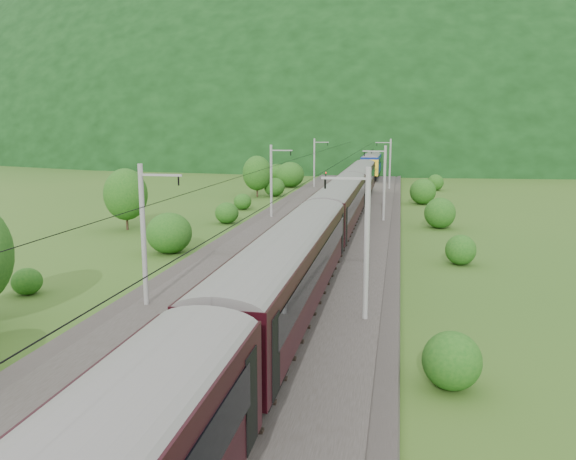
# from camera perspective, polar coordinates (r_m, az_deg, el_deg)

# --- Properties ---
(ground) EXTENTS (600.00, 600.00, 0.00)m
(ground) POSITION_cam_1_polar(r_m,az_deg,el_deg) (31.37, -3.72, -8.72)
(ground) COLOR #2D561B
(ground) RESTS_ON ground
(railbed) EXTENTS (14.00, 220.00, 0.30)m
(railbed) POSITION_cam_1_polar(r_m,az_deg,el_deg) (40.65, -0.09, -3.98)
(railbed) COLOR #38332D
(railbed) RESTS_ON ground
(track_left) EXTENTS (2.40, 220.00, 0.27)m
(track_left) POSITION_cam_1_polar(r_m,az_deg,el_deg) (41.12, -3.38, -3.51)
(track_left) COLOR brown
(track_left) RESTS_ON railbed
(track_right) EXTENTS (2.40, 220.00, 0.27)m
(track_right) POSITION_cam_1_polar(r_m,az_deg,el_deg) (40.21, 3.27, -3.83)
(track_right) COLOR brown
(track_right) RESTS_ON railbed
(catenary_left) EXTENTS (2.54, 192.28, 8.00)m
(catenary_left) POSITION_cam_1_polar(r_m,az_deg,el_deg) (62.43, -1.65, 5.16)
(catenary_left) COLOR gray
(catenary_left) RESTS_ON railbed
(catenary_right) EXTENTS (2.54, 192.28, 8.00)m
(catenary_right) POSITION_cam_1_polar(r_m,az_deg,el_deg) (60.89, 9.70, 4.88)
(catenary_right) COLOR gray
(catenary_right) RESTS_ON railbed
(overhead_wires) EXTENTS (4.83, 198.00, 0.03)m
(overhead_wires) POSITION_cam_1_polar(r_m,az_deg,el_deg) (39.49, -0.10, 5.84)
(overhead_wires) COLOR black
(overhead_wires) RESTS_ON ground
(mountain_main) EXTENTS (504.00, 360.00, 244.00)m
(mountain_main) POSITION_cam_1_polar(r_m,az_deg,el_deg) (288.88, 9.78, 8.32)
(mountain_main) COLOR black
(mountain_main) RESTS_ON ground
(mountain_ridge) EXTENTS (336.00, 280.00, 132.00)m
(mountain_ridge) POSITION_cam_1_polar(r_m,az_deg,el_deg) (352.69, -10.14, 8.68)
(mountain_ridge) COLOR black
(mountain_ridge) RESTS_ON ground
(train) EXTENTS (3.25, 154.70, 5.66)m
(train) POSITION_cam_1_polar(r_m,az_deg,el_deg) (40.52, 3.52, 1.24)
(train) COLOR black
(train) RESTS_ON ground
(hazard_post_near) EXTENTS (0.17, 0.17, 1.58)m
(hazard_post_near) POSITION_cam_1_polar(r_m,az_deg,el_deg) (92.59, 6.26, 4.73)
(hazard_post_near) COLOR red
(hazard_post_near) RESTS_ON railbed
(hazard_post_far) EXTENTS (0.17, 0.17, 1.59)m
(hazard_post_far) POSITION_cam_1_polar(r_m,az_deg,el_deg) (72.77, 5.09, 3.19)
(hazard_post_far) COLOR red
(hazard_post_far) RESTS_ON railbed
(signal) EXTENTS (0.22, 0.22, 2.02)m
(signal) POSITION_cam_1_polar(r_m,az_deg,el_deg) (99.68, 3.86, 5.41)
(signal) COLOR black
(signal) RESTS_ON railbed
(vegetation_left) EXTENTS (14.00, 142.87, 6.87)m
(vegetation_left) POSITION_cam_1_polar(r_m,az_deg,el_deg) (49.80, -13.45, 1.33)
(vegetation_left) COLOR #1B5015
(vegetation_left) RESTS_ON ground
(vegetation_right) EXTENTS (5.99, 106.08, 3.11)m
(vegetation_right) POSITION_cam_1_polar(r_m,az_deg,el_deg) (52.71, 15.44, 0.29)
(vegetation_right) COLOR #1B5015
(vegetation_right) RESTS_ON ground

